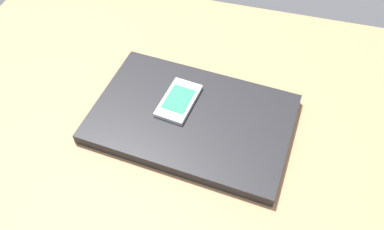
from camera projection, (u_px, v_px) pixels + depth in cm
name	position (u px, v px, depth cm)	size (l,w,h in cm)	color
desk_surface	(227.00, 149.00, 69.04)	(120.00, 80.00, 3.00)	#9E7751
laptop_closed	(192.00, 118.00, 70.14)	(34.67, 22.68, 2.07)	black
cell_phone_on_laptop	(179.00, 100.00, 70.87)	(6.65, 10.26, 0.95)	silver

